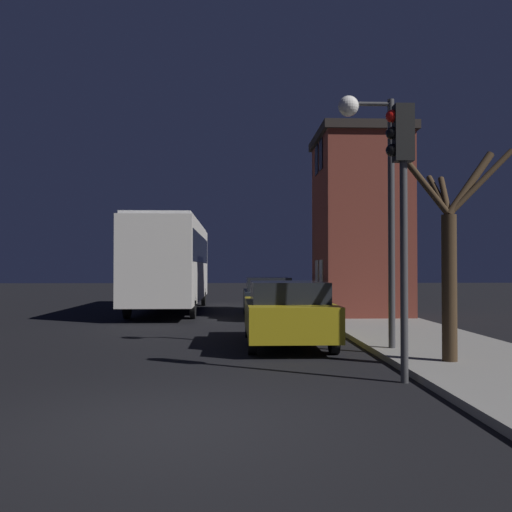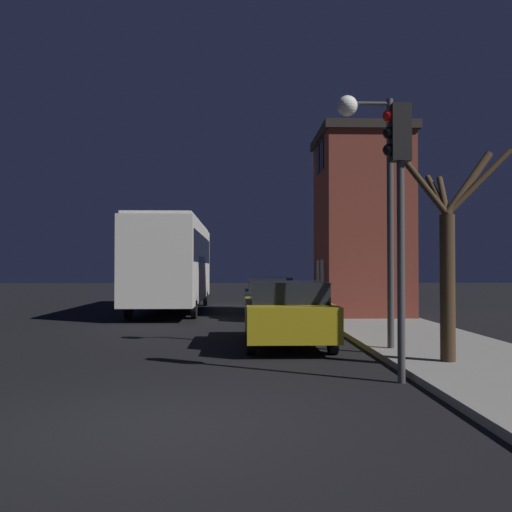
{
  "view_description": "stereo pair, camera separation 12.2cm",
  "coord_description": "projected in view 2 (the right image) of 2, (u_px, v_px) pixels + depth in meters",
  "views": [
    {
      "loc": [
        0.75,
        -6.67,
        1.8
      ],
      "look_at": [
        1.34,
        8.75,
        2.12
      ],
      "focal_mm": 40.0,
      "sensor_mm": 36.0,
      "label": 1
    },
    {
      "loc": [
        0.87,
        -6.68,
        1.8
      ],
      "look_at": [
        1.34,
        8.75,
        2.12
      ],
      "focal_mm": 40.0,
      "sensor_mm": 36.0,
      "label": 2
    }
  ],
  "objects": [
    {
      "name": "bus",
      "position": [
        173.0,
        259.0,
        23.53
      ],
      "size": [
        2.5,
        10.63,
        3.66
      ],
      "color": "beige",
      "rests_on": "ground"
    },
    {
      "name": "ground_plane",
      "position": [
        164.0,
        423.0,
        6.61
      ],
      "size": [
        120.0,
        120.0,
        0.0
      ],
      "primitive_type": "plane",
      "color": "black"
    },
    {
      "name": "car_mid_lane",
      "position": [
        269.0,
        296.0,
        20.52
      ],
      "size": [
        1.72,
        3.84,
        1.45
      ],
      "color": "black",
      "rests_on": "ground"
    },
    {
      "name": "bare_tree",
      "position": [
        449.0,
        253.0,
        10.29
      ],
      "size": [
        2.01,
        1.02,
        3.87
      ],
      "color": "#382819",
      "rests_on": "sidewalk"
    },
    {
      "name": "car_near_lane",
      "position": [
        286.0,
        312.0,
        13.18
      ],
      "size": [
        1.88,
        4.39,
        1.48
      ],
      "color": "olive",
      "rests_on": "ground"
    },
    {
      "name": "traffic_light",
      "position": [
        399.0,
        183.0,
        8.94
      ],
      "size": [
        0.43,
        0.24,
        4.37
      ],
      "color": "#38383A",
      "rests_on": "ground"
    },
    {
      "name": "streetlamp",
      "position": [
        371.0,
        168.0,
        11.94
      ],
      "size": [
        1.19,
        0.43,
        5.29
      ],
      "color": "#38383A",
      "rests_on": "sidewalk"
    },
    {
      "name": "brick_building",
      "position": [
        361.0,
        223.0,
        20.68
      ],
      "size": [
        3.2,
        4.09,
        6.59
      ],
      "color": "brown",
      "rests_on": "sidewalk"
    }
  ]
}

